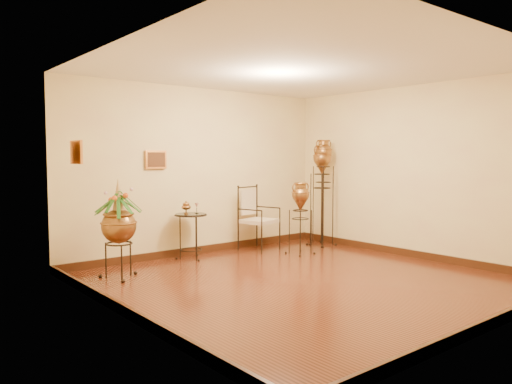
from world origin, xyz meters
TOP-DOWN VIEW (x-y plane):
  - ground at (0.00, 0.00)m, footprint 5.00×5.00m
  - room_shell at (-0.01, 0.01)m, footprint 5.02×5.02m
  - amphora_tall at (2.15, 1.67)m, footprint 0.50×0.50m
  - amphora_mid at (2.15, 1.70)m, footprint 0.48×0.48m
  - amphora_short at (1.26, 1.35)m, footprint 0.39×0.39m
  - planter_urn at (-1.84, 1.66)m, footprint 0.90×0.90m
  - armchair at (0.93, 2.05)m, footprint 0.76×0.73m
  - side_table at (-0.41, 2.15)m, footprint 0.57×0.57m

SIDE VIEW (x-z plane):
  - ground at x=0.00m, z-range 0.00..0.00m
  - side_table at x=-0.41m, z-range -0.08..0.85m
  - armchair at x=0.93m, z-range 0.00..1.13m
  - amphora_short at x=1.26m, z-range 0.00..1.23m
  - planter_urn at x=-1.84m, z-range 0.08..1.46m
  - amphora_mid at x=2.15m, z-range 0.01..1.89m
  - amphora_tall at x=2.15m, z-range 0.02..2.00m
  - room_shell at x=-0.01m, z-range 0.33..3.14m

